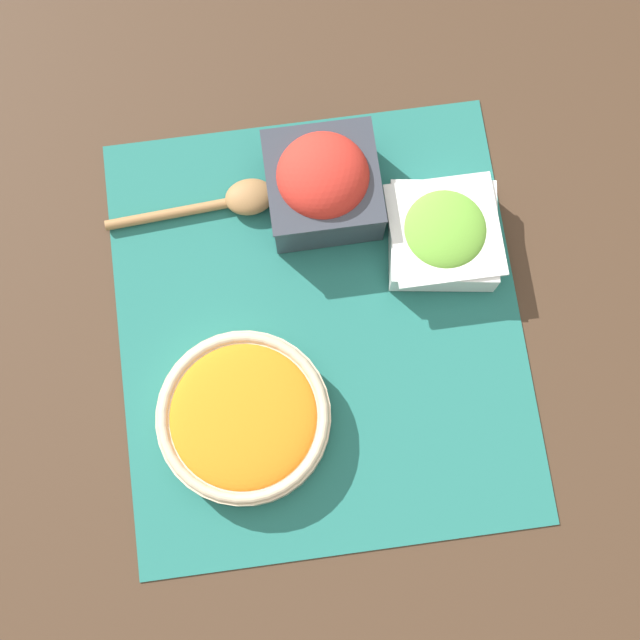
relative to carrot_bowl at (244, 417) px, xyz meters
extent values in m
plane|color=#422D1E|center=(0.10, -0.10, -0.03)|extent=(3.00, 3.00, 0.00)
cube|color=#236B60|center=(0.10, -0.10, -0.03)|extent=(0.51, 0.46, 0.00)
cylinder|color=beige|center=(0.00, 0.00, -0.01)|extent=(0.19, 0.19, 0.04)
torus|color=beige|center=(0.00, 0.00, 0.01)|extent=(0.19, 0.19, 0.01)
ellipsoid|color=orange|center=(0.00, 0.00, 0.01)|extent=(0.16, 0.16, 0.02)
cube|color=white|center=(0.18, -0.25, 0.00)|extent=(0.14, 0.14, 0.04)
cube|color=white|center=(0.18, -0.25, 0.02)|extent=(0.12, 0.12, 0.00)
ellipsoid|color=#6BAD38|center=(0.18, -0.25, 0.02)|extent=(0.10, 0.10, 0.03)
cube|color=#333842|center=(0.25, -0.12, 0.01)|extent=(0.13, 0.13, 0.06)
cube|color=#333842|center=(0.25, -0.12, 0.04)|extent=(0.13, 0.13, 0.00)
ellipsoid|color=red|center=(0.25, -0.12, 0.04)|extent=(0.10, 0.10, 0.07)
cylinder|color=#9E7042|center=(0.25, 0.06, -0.02)|extent=(0.02, 0.16, 0.01)
ellipsoid|color=#9E7042|center=(0.26, -0.03, -0.01)|extent=(0.05, 0.06, 0.02)
camera|label=1|loc=(-0.12, -0.07, 0.97)|focal=50.00mm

